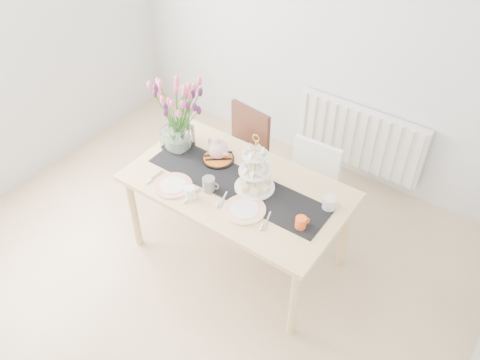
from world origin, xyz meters
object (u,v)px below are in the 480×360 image
Objects in this scene: dining_table at (237,192)px; plate_left at (173,186)px; cake_stand at (255,176)px; radiator at (359,137)px; tart_tin at (218,159)px; chair_white at (309,184)px; tulip_vase at (174,106)px; cream_jug at (329,203)px; mug_white at (190,193)px; mug_orange at (301,223)px; plate_right at (245,210)px; chair_brown at (242,147)px; teapot at (218,149)px; mug_grey at (209,184)px.

plate_left reaches higher than dining_table.
plate_left is at bearing -146.89° from cake_stand.
tart_tin reaches higher than radiator.
chair_white is (-0.06, -0.83, 0.02)m from radiator.
cream_jug is (1.28, 0.07, -0.34)m from tulip_vase.
dining_table is at bearing 179.92° from cream_jug.
cake_stand is (-0.16, -0.55, 0.40)m from chair_white.
chair_white is 8.96× the size of mug_white.
mug_orange is (0.58, -0.10, 0.12)m from dining_table.
radiator is 4.10× the size of plate_right.
chair_brown is 8.79× the size of cream_jug.
plate_right is at bearing -46.94° from chair_brown.
teapot reaches higher than mug_white.
tart_tin is (0.35, 0.05, -0.37)m from tulip_vase.
mug_orange is (0.77, 0.19, -0.00)m from mug_white.
cake_stand is 1.71× the size of tart_tin.
tulip_vase is at bearing 169.02° from cream_jug.
plate_right is at bearing -95.31° from radiator.
plate_left is (-0.71, -1.70, 0.31)m from radiator.
tulip_vase reaches higher than chair_white.
cream_jug is 1.06× the size of mug_orange.
tulip_vase reaches higher than plate_right.
mug_orange reaches higher than tart_tin.
tulip_vase is (-0.92, -0.49, 0.66)m from chair_white.
mug_white is at bearing -107.22° from radiator.
dining_table is 0.47m from plate_left.
chair_white is at bearing 83.11° from plate_right.
cake_stand is 4.48× the size of cream_jug.
mug_white is at bearing -41.37° from tulip_vase.
dining_table is 0.68m from cream_jug.
cream_jug is (0.31, -1.25, 0.35)m from radiator.
chair_white reaches higher than tart_tin.
chair_white reaches higher than plate_left.
cake_stand is at bearing 103.39° from mug_orange.
plate_left is (-0.07, -0.45, -0.07)m from teapot.
mug_orange is at bearing -69.38° from chair_white.
radiator is at bearing 81.05° from cake_stand.
teapot is (-0.64, -1.25, 0.38)m from radiator.
chair_brown is 9.10× the size of mug_white.
chair_brown is 2.83× the size of plate_right.
dining_table is 0.28m from plate_right.
mug_grey reaches higher than cream_jug.
chair_white is 0.92m from mug_grey.
dining_table is at bearing -162.80° from cake_stand.
teapot is (0.33, 0.08, -0.31)m from tulip_vase.
plate_right is at bearing 132.45° from mug_orange.
mug_grey is 0.72m from mug_orange.
mug_grey is at bearing -129.00° from dining_table.
cream_jug is at bearing -51.75° from chair_white.
dining_table is 0.61m from mug_orange.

